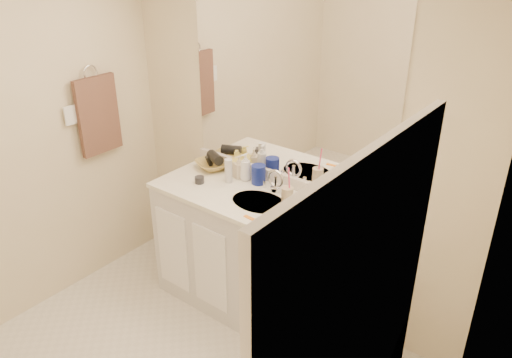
{
  "coord_description": "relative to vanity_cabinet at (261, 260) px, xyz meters",
  "views": [
    {
      "loc": [
        1.68,
        -1.18,
        2.39
      ],
      "look_at": [
        0.0,
        0.97,
        1.05
      ],
      "focal_mm": 35.0,
      "sensor_mm": 36.0,
      "label": 1
    }
  ],
  "objects": [
    {
      "name": "towel_ring",
      "position": [
        -1.27,
        -0.25,
        1.12
      ],
      "size": [
        0.01,
        0.11,
        0.11
      ],
      "primitive_type": "torus",
      "rotation": [
        0.0,
        1.57,
        0.0
      ],
      "color": "silver",
      "rests_on": "wall_left"
    },
    {
      "name": "faucet",
      "position": [
        0.0,
        0.16,
        0.51
      ],
      "size": [
        0.02,
        0.02,
        0.11
      ],
      "primitive_type": "cylinder",
      "color": "silver",
      "rests_on": "countertop"
    },
    {
      "name": "tan_cup",
      "position": [
        0.14,
        0.08,
        0.51
      ],
      "size": [
        0.1,
        0.1,
        0.1
      ],
      "primitive_type": "cylinder",
      "rotation": [
        0.0,
        0.0,
        -0.42
      ],
      "color": "tan",
      "rests_on": "countertop"
    },
    {
      "name": "soap_bottle_white",
      "position": [
        -0.26,
        0.17,
        0.55
      ],
      "size": [
        0.09,
        0.09,
        0.19
      ],
      "primitive_type": "imported",
      "rotation": [
        0.0,
        0.0,
        -0.16
      ],
      "color": "white",
      "rests_on": "countertop"
    },
    {
      "name": "sink_basin",
      "position": [
        0.0,
        -0.02,
        0.44
      ],
      "size": [
        0.37,
        0.37,
        0.02
      ],
      "primitive_type": "cylinder",
      "color": "#BCB7A4",
      "rests_on": "countertop"
    },
    {
      "name": "wall_right",
      "position": [
        1.3,
        -1.02,
        0.77
      ],
      "size": [
        0.02,
        2.6,
        2.4
      ],
      "primitive_type": "cube",
      "color": "beige",
      "rests_on": "floor"
    },
    {
      "name": "wicker_basket",
      "position": [
        -0.56,
        0.17,
        0.48
      ],
      "size": [
        0.31,
        0.31,
        0.06
      ],
      "primitive_type": "imported",
      "rotation": [
        0.0,
        0.0,
        -0.36
      ],
      "color": "#A28641",
      "rests_on": "countertop"
    },
    {
      "name": "mirror",
      "position": [
        0.0,
        0.27,
        1.14
      ],
      "size": [
        1.48,
        0.01,
        1.2
      ],
      "primitive_type": "cube",
      "color": "white",
      "rests_on": "wall_back"
    },
    {
      "name": "hand_towel",
      "position": [
        -1.25,
        -0.25,
        0.82
      ],
      "size": [
        0.04,
        0.32,
        0.55
      ],
      "primitive_type": "cube",
      "color": "#3E2921",
      "rests_on": "towel_ring"
    },
    {
      "name": "soap_bottle_cream",
      "position": [
        -0.33,
        0.18,
        0.53
      ],
      "size": [
        0.09,
        0.09,
        0.16
      ],
      "primitive_type": "imported",
      "rotation": [
        0.0,
        0.0,
        -0.35
      ],
      "color": "beige",
      "rests_on": "countertop"
    },
    {
      "name": "soap_dish",
      "position": [
        0.46,
        -0.13,
        0.46
      ],
      "size": [
        0.1,
        0.09,
        0.01
      ],
      "primitive_type": "cube",
      "rotation": [
        0.0,
        0.0,
        0.21
      ],
      "color": "white",
      "rests_on": "countertop"
    },
    {
      "name": "countertop",
      "position": [
        0.0,
        0.0,
        0.44
      ],
      "size": [
        1.52,
        0.57,
        0.03
      ],
      "primitive_type": "cube",
      "color": "white",
      "rests_on": "vanity_cabinet"
    },
    {
      "name": "orange_comb",
      "position": [
        0.1,
        -0.22,
        0.46
      ],
      "size": [
        0.12,
        0.03,
        0.0
      ],
      "primitive_type": "cube",
      "rotation": [
        0.0,
        0.0,
        -0.05
      ],
      "color": "orange",
      "rests_on": "countertop"
    },
    {
      "name": "mouthwash_bottle",
      "position": [
        0.44,
        0.0,
        0.53
      ],
      "size": [
        0.07,
        0.07,
        0.16
      ],
      "primitive_type": "cylinder",
      "rotation": [
        0.0,
        0.0,
        0.14
      ],
      "color": "#0B8E8E",
      "rests_on": "countertop"
    },
    {
      "name": "blue_mug",
      "position": [
        -0.16,
        0.18,
        0.52
      ],
      "size": [
        0.1,
        0.1,
        0.13
      ],
      "primitive_type": "cylinder",
      "rotation": [
        0.0,
        0.0,
        0.09
      ],
      "color": "navy",
      "rests_on": "countertop"
    },
    {
      "name": "vanity_cabinet",
      "position": [
        0.0,
        0.0,
        0.0
      ],
      "size": [
        1.5,
        0.55,
        0.85
      ],
      "primitive_type": "cube",
      "color": "silver",
      "rests_on": "floor"
    },
    {
      "name": "toothbrush",
      "position": [
        0.15,
        0.08,
        0.6
      ],
      "size": [
        0.01,
        0.04,
        0.19
      ],
      "primitive_type": "cylinder",
      "rotation": [
        0.14,
        0.0,
        0.14
      ],
      "color": "#FF4378",
      "rests_on": "tan_cup"
    },
    {
      "name": "soap_bottle_yellow",
      "position": [
        -0.38,
        0.22,
        0.54
      ],
      "size": [
        0.18,
        0.18,
        0.17
      ],
      "primitive_type": "imported",
      "rotation": [
        0.0,
        0.0,
        0.43
      ],
      "color": "#DBCA55",
      "rests_on": "countertop"
    },
    {
      "name": "dark_jar",
      "position": [
        -0.48,
        -0.06,
        0.48
      ],
      "size": [
        0.08,
        0.08,
        0.05
      ],
      "primitive_type": "cylinder",
      "rotation": [
        0.0,
        0.0,
        -0.41
      ],
      "color": "#27272C",
      "rests_on": "countertop"
    },
    {
      "name": "green_soap",
      "position": [
        0.46,
        -0.13,
        0.48
      ],
      "size": [
        0.08,
        0.07,
        0.03
      ],
      "primitive_type": "cube",
      "rotation": [
        0.0,
        0.0,
        0.39
      ],
      "color": "#82B92D",
      "rests_on": "soap_dish"
    },
    {
      "name": "wall_back",
      "position": [
        0.0,
        0.28,
        0.77
      ],
      "size": [
        2.6,
        0.02,
        2.4
      ],
      "primitive_type": "cube",
      "color": "beige",
      "rests_on": "floor"
    },
    {
      "name": "extra_white_bottle",
      "position": [
        -0.33,
        0.08,
        0.54
      ],
      "size": [
        0.07,
        0.07,
        0.17
      ],
      "primitive_type": "cylinder",
      "rotation": [
        0.0,
        0.0,
        0.3
      ],
      "color": "silver",
      "rests_on": "countertop"
    },
    {
      "name": "clear_pump_bottle",
      "position": [
        0.57,
        0.1,
        0.54
      ],
      "size": [
        0.07,
        0.07,
        0.17
      ],
      "primitive_type": "cylinder",
      "rotation": [
        0.0,
        0.0,
        -0.14
      ],
      "color": "silver",
      "rests_on": "countertop"
    },
    {
      "name": "backsplash",
      "position": [
        0.0,
        0.26,
        0.5
      ],
      "size": [
        1.52,
        0.03,
        0.08
      ],
      "primitive_type": "cube",
      "color": "white",
      "rests_on": "countertop"
    },
    {
      "name": "hair_dryer",
      "position": [
        -0.54,
        0.17,
        0.54
      ],
      "size": [
        0.16,
        0.12,
        0.07
      ],
      "primitive_type": "cylinder",
      "rotation": [
        0.0,
        1.57,
        -0.42
      ],
      "color": "black",
      "rests_on": "wicker_basket"
    },
    {
      "name": "switch_plate",
      "position": [
        -1.27,
        -0.45,
        0.88
      ],
      "size": [
        0.01,
        0.08,
        0.13
      ],
      "primitive_type": "cube",
      "color": "white",
      "rests_on": "wall_left"
    }
  ]
}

